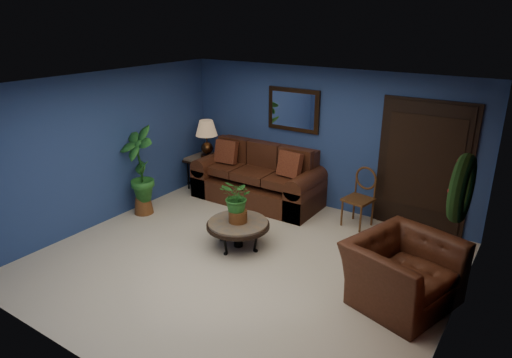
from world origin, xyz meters
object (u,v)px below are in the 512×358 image
Objects in this scene: end_table at (208,164)px; armchair at (403,272)px; table_lamp at (207,134)px; side_chair at (361,193)px; coffee_table at (238,225)px; sofa at (260,182)px.

armchair is at bearing -21.09° from end_table.
table_lamp is 0.72× the size of side_chair.
coffee_table is 2.60m from end_table.
side_chair is (1.24, 1.76, 0.21)m from coffee_table.
end_table is (-1.97, 1.69, 0.15)m from coffee_table.
coffee_table is (0.74, -1.73, -0.00)m from sofa.
side_chair is at bearing 54.88° from coffee_table.
end_table is at bearing -178.12° from sofa.
side_chair is (3.21, 0.07, -0.56)m from table_lamp.
end_table is at bearing 139.39° from coffee_table.
armchair is at bearing -28.61° from sofa.
table_lamp reaches higher than coffee_table.
side_chair is (3.21, 0.07, 0.06)m from end_table.
armchair reaches higher than end_table.
sofa is at bearing 78.56° from armchair.
sofa is 1.24m from end_table.
side_chair is at bearing 1.28° from table_lamp.
armchair is at bearing -21.09° from table_lamp.
table_lamp is at bearing 139.39° from coffee_table.
table_lamp is (0.00, 0.00, 0.61)m from end_table.
coffee_table is at bearing -66.82° from sofa.
coffee_table is 2.70m from table_lamp.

